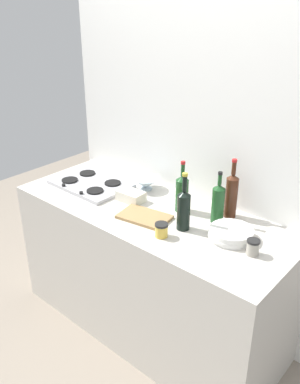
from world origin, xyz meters
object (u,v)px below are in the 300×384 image
(wine_bottle_mid_right, at_px, (231,195))
(butter_dish, at_px, (131,196))
(wine_bottle_mid_left, at_px, (182,193))
(mixing_bowl, at_px, (146,183))
(wine_bottle_rightmost, at_px, (184,209))
(stovetop_hob, at_px, (91,184))
(plate_stack, at_px, (231,234))
(wine_bottle_leftmost, at_px, (218,203))
(cutting_board, at_px, (144,217))
(condiment_jar_rear, at_px, (161,230))
(condiment_jar_front, at_px, (253,247))

(wine_bottle_mid_right, relative_size, butter_dish, 2.14)
(wine_bottle_mid_left, height_order, mixing_bowl, wine_bottle_mid_left)
(wine_bottle_rightmost, bearing_deg, stovetop_hob, 176.61)
(plate_stack, distance_m, wine_bottle_mid_left, 0.41)
(stovetop_hob, relative_size, wine_bottle_leftmost, 1.66)
(plate_stack, relative_size, mixing_bowl, 1.34)
(mixing_bowl, height_order, cutting_board, mixing_bowl)
(wine_bottle_mid_right, height_order, wine_bottle_rightmost, wine_bottle_mid_right)
(wine_bottle_rightmost, height_order, condiment_jar_rear, wine_bottle_rightmost)
(wine_bottle_mid_right, height_order, cutting_board, wine_bottle_mid_right)
(plate_stack, xyz_separation_m, condiment_jar_front, (0.16, -0.06, 0.01))
(mixing_bowl, relative_size, butter_dish, 1.08)
(wine_bottle_mid_left, distance_m, condiment_jar_front, 0.57)
(wine_bottle_mid_right, bearing_deg, butter_dish, -157.70)
(wine_bottle_rightmost, bearing_deg, wine_bottle_leftmost, 63.01)
(condiment_jar_rear, bearing_deg, wine_bottle_mid_left, 107.61)
(condiment_jar_rear, bearing_deg, wine_bottle_rightmost, 74.68)
(plate_stack, bearing_deg, wine_bottle_rightmost, -161.33)
(mixing_bowl, height_order, condiment_jar_front, condiment_jar_front)
(wine_bottle_rightmost, bearing_deg, condiment_jar_front, 3.63)
(butter_dish, bearing_deg, condiment_jar_rear, -25.81)
(wine_bottle_mid_right, bearing_deg, condiment_jar_rear, -110.12)
(cutting_board, bearing_deg, stovetop_hob, 170.02)
(stovetop_hob, bearing_deg, butter_dish, 1.60)
(plate_stack, distance_m, cutting_board, 0.51)
(wine_bottle_leftmost, distance_m, butter_dish, 0.58)
(plate_stack, height_order, wine_bottle_mid_left, wine_bottle_mid_left)
(stovetop_hob, distance_m, butter_dish, 0.37)
(wine_bottle_mid_left, relative_size, condiment_jar_rear, 4.06)
(wine_bottle_mid_right, relative_size, condiment_jar_rear, 4.59)
(wine_bottle_mid_left, bearing_deg, cutting_board, -115.32)
(stovetop_hob, distance_m, condiment_jar_rear, 0.80)
(wine_bottle_mid_right, distance_m, wine_bottle_rightmost, 0.32)
(wine_bottle_mid_left, xyz_separation_m, butter_dish, (-0.32, -0.11, -0.09))
(wine_bottle_rightmost, height_order, condiment_jar_front, wine_bottle_rightmost)
(stovetop_hob, height_order, cutting_board, stovetop_hob)
(wine_bottle_mid_right, height_order, condiment_jar_front, wine_bottle_mid_right)
(mixing_bowl, bearing_deg, wine_bottle_rightmost, -26.69)
(stovetop_hob, xyz_separation_m, wine_bottle_mid_right, (0.94, 0.25, 0.13))
(wine_bottle_mid_right, bearing_deg, wine_bottle_leftmost, -102.78)
(wine_bottle_mid_right, bearing_deg, cutting_board, -136.12)
(butter_dish, bearing_deg, condiment_jar_front, -2.14)
(stovetop_hob, bearing_deg, plate_stack, 1.99)
(wine_bottle_leftmost, distance_m, condiment_jar_rear, 0.37)
(wine_bottle_rightmost, distance_m, mixing_bowl, 0.56)
(wine_bottle_mid_left, relative_size, condiment_jar_front, 3.81)
(wine_bottle_mid_right, bearing_deg, wine_bottle_rightmost, -112.34)
(wine_bottle_mid_right, xyz_separation_m, mixing_bowl, (-0.62, -0.04, -0.10))
(wine_bottle_leftmost, height_order, condiment_jar_front, wine_bottle_leftmost)
(condiment_jar_front, relative_size, cutting_board, 0.28)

